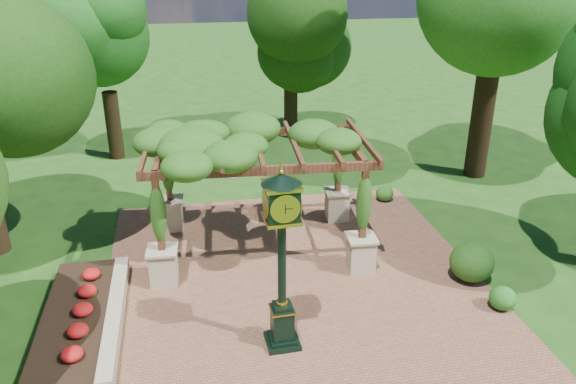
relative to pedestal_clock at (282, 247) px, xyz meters
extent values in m
plane|color=#1E4714|center=(0.82, 1.05, -2.53)|extent=(120.00, 120.00, 0.00)
cube|color=brown|center=(0.82, 2.05, -2.51)|extent=(10.00, 12.00, 0.04)
cube|color=#C6B793|center=(-3.78, 1.55, -2.33)|extent=(0.35, 5.00, 0.40)
cube|color=red|center=(-4.68, 1.55, -2.35)|extent=(1.50, 5.00, 0.36)
cube|color=black|center=(0.00, 0.00, -2.44)|extent=(0.77, 0.77, 0.11)
cube|color=black|center=(0.00, 0.00, -1.94)|extent=(0.48, 0.48, 0.83)
cube|color=gold|center=(0.00, 0.00, -1.57)|extent=(0.54, 0.54, 0.04)
cylinder|color=black|center=(0.00, 0.00, -0.37)|extent=(0.19, 0.19, 2.13)
cube|color=black|center=(0.00, 0.00, 1.02)|extent=(0.67, 0.67, 0.65)
cylinder|color=beige|center=(0.01, -0.33, 1.02)|extent=(0.56, 0.05, 0.56)
cone|color=black|center=(0.00, 0.00, 1.53)|extent=(0.86, 0.86, 0.23)
sphere|color=gold|center=(0.00, 0.00, 1.67)|extent=(0.13, 0.13, 0.13)
cube|color=#C1B18F|center=(-2.62, 3.10, -2.01)|extent=(0.74, 0.74, 0.96)
cube|color=#56301D|center=(-2.62, 3.10, -0.49)|extent=(0.18, 0.18, 1.98)
cube|color=#C1B18F|center=(2.71, 2.74, -2.01)|extent=(0.74, 0.74, 0.96)
cube|color=#56301D|center=(2.71, 2.74, -0.49)|extent=(0.18, 0.18, 1.98)
cube|color=#C1B18F|center=(-2.41, 6.30, -2.01)|extent=(0.74, 0.74, 0.96)
cube|color=#56301D|center=(-2.41, 6.30, -0.49)|extent=(0.18, 0.18, 1.98)
cube|color=#C1B18F|center=(2.93, 5.95, -2.01)|extent=(0.74, 0.74, 0.96)
cube|color=#56301D|center=(2.93, 5.95, -0.49)|extent=(0.18, 0.18, 1.98)
cube|color=#56301D|center=(0.05, 2.92, 0.59)|extent=(6.20, 0.56, 0.24)
cube|color=#56301D|center=(0.26, 6.12, 0.59)|extent=(6.20, 0.56, 0.24)
ellipsoid|color=#265418|center=(0.15, 4.52, 0.88)|extent=(6.45, 4.25, 1.07)
cube|color=gray|center=(-0.09, 10.33, -2.49)|extent=(0.64, 0.64, 0.09)
cylinder|color=gray|center=(-0.09, 10.33, -2.08)|extent=(0.32, 0.32, 0.81)
cylinder|color=gray|center=(-0.09, 10.33, -1.66)|extent=(0.60, 0.60, 0.05)
ellipsoid|color=#22611B|center=(5.59, 0.29, -2.20)|extent=(0.84, 0.84, 0.59)
ellipsoid|color=#224E16|center=(5.47, 1.68, -1.97)|extent=(1.17, 1.17, 1.05)
ellipsoid|color=#2D6C1F|center=(4.99, 7.05, -2.22)|extent=(0.71, 0.71, 0.55)
cylinder|color=black|center=(-4.70, 13.62, -1.10)|extent=(0.62, 0.62, 2.86)
ellipsoid|color=#1A5117|center=(-4.70, 13.62, 2.58)|extent=(3.71, 3.71, 4.52)
cylinder|color=#2F1F13|center=(3.28, 15.45, -1.22)|extent=(0.64, 0.64, 2.63)
ellipsoid|color=#16360D|center=(3.28, 15.45, 2.16)|extent=(4.04, 4.04, 4.15)
cylinder|color=black|center=(9.39, 8.82, -0.43)|extent=(0.82, 0.82, 4.21)
camera|label=1|loc=(-1.84, -10.13, 5.72)|focal=35.00mm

